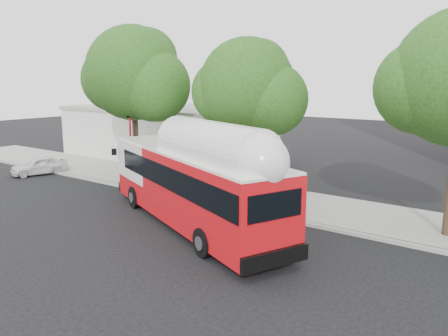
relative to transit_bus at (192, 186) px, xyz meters
The scene contains 10 objects.
ground 2.05m from the transit_bus, 59.62° to the right, with size 120.00×120.00×0.00m, color black.
sidewalk 5.95m from the transit_bus, 85.11° to the left, with size 60.00×5.00×0.15m, color gray.
curb_strip 3.56m from the transit_bus, 81.03° to the left, with size 60.00×0.30×0.15m, color gray.
red_curb_segment 4.33m from the transit_bus, 129.30° to the left, with size 10.00×0.32×0.16m, color maroon.
street_tree_left 10.49m from the transit_bus, 149.53° to the left, with size 6.67×5.80×9.74m.
street_tree_mid 6.64m from the transit_bus, 91.19° to the left, with size 5.75×5.00×8.62m.
low_commercial_bldg 18.88m from the transit_bus, 135.74° to the left, with size 16.20×10.20×4.25m.
transit_bus is the anchor object (origin of this frame).
parked_car 15.84m from the transit_bus, behind, with size 3.68×1.48×1.25m, color silver.
signal_pole 8.61m from the transit_bus, 155.22° to the left, with size 0.13×0.42×4.47m.
Camera 1 is at (11.59, -13.44, 6.37)m, focal length 35.00 mm.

